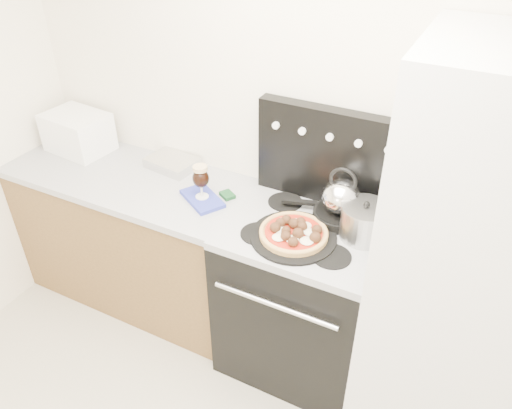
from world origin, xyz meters
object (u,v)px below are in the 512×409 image
Objects in this scene: beer_glass at (201,182)px; pizza_pan at (293,237)px; fridge at (459,271)px; tea_kettle at (341,194)px; pizza at (294,232)px; toaster_oven at (78,132)px; skillet at (339,215)px; base_cabinet at (139,239)px; stock_pot at (364,223)px; oven_mitt at (202,199)px; stove_body at (301,299)px.

beer_glass is 0.58m from pizza_pan.
tea_kettle is (-0.59, 0.16, 0.12)m from fridge.
toaster_oven is at bearing 171.11° from pizza.
toaster_oven is 1.43× the size of skillet.
base_cabinet is at bearing 173.31° from pizza_pan.
stock_pot is (0.14, -0.08, 0.06)m from skillet.
stock_pot reaches higher than pizza.
pizza is (0.56, -0.10, -0.06)m from beer_glass.
oven_mitt is at bearing 170.19° from pizza.
stock_pot is (0.85, 0.06, 0.09)m from oven_mitt.
oven_mitt is 0.57m from pizza.
stove_body is 0.87m from fridge.
stock_pot is at bearing 12.09° from stove_body.
toaster_oven reaches higher than stock_pot.
stock_pot is (1.82, -0.08, -0.02)m from toaster_oven.
skillet is 0.17m from stock_pot.
stock_pot reaches higher than base_cabinet.
skillet reaches higher than oven_mitt.
stock_pot reaches higher than pizza_pan.
pizza_pan is at bearing -117.81° from tea_kettle.
fridge is 1.29m from beer_glass.
pizza is at bearing -117.81° from tea_kettle.
pizza is 1.47× the size of stock_pot.
base_cabinet is 0.76× the size of fridge.
beer_glass is 0.73× the size of skillet.
pizza_pan is 0.27m from skillet.
tea_kettle reaches higher than beer_glass.
beer_glass reaches higher than pizza_pan.
oven_mitt is 0.73m from tea_kettle.
skillet is (0.11, 0.13, 0.50)m from stove_body.
stove_body is at bearing 76.03° from pizza.
skillet reaches higher than stove_body.
toaster_oven reaches higher than beer_glass.
stove_body is 4.04× the size of stock_pot.
pizza_pan is (0.56, -0.10, -0.09)m from beer_glass.
stove_body is at bearing 177.95° from fridge.
pizza_pan is at bearing -150.97° from stock_pot.
skillet is (1.67, -0.00, -0.07)m from toaster_oven.
tea_kettle is (1.22, 0.11, 0.64)m from base_cabinet.
toaster_oven is 1.68m from skillet.
skillet is at bearing 49.48° from stove_body.
stove_body is 3.41× the size of skillet.
stove_body is 0.53m from pizza.
toaster_oven is 1.55m from pizza.
pizza_pan is at bearing -6.69° from base_cabinet.
skillet is at bearing 164.82° from fridge.
fridge is at bearing -1.59° from base_cabinet.
pizza is at bearing -103.97° from stove_body.
oven_mitt is at bearing -179.57° from stove_body.
stock_pot is at bearing 169.75° from fridge.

